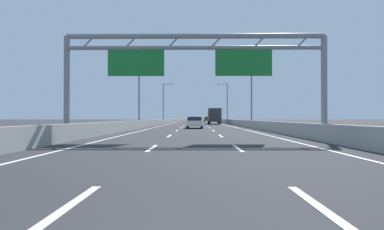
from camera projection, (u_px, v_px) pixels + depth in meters
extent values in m
plane|color=#2D2D30|center=(195.00, 122.00, 100.90)|extent=(260.00, 260.00, 0.00)
cube|color=white|center=(63.00, 210.00, 4.43)|extent=(0.16, 3.00, 0.01)
cube|color=white|center=(152.00, 148.00, 13.43)|extent=(0.16, 3.00, 0.01)
cube|color=white|center=(169.00, 136.00, 22.42)|extent=(0.16, 3.00, 0.01)
cube|color=white|center=(177.00, 131.00, 31.42)|extent=(0.16, 3.00, 0.01)
cube|color=white|center=(181.00, 128.00, 40.42)|extent=(0.16, 3.00, 0.01)
cube|color=white|center=(184.00, 126.00, 49.42)|extent=(0.16, 3.00, 0.01)
cube|color=white|center=(185.00, 125.00, 58.42)|extent=(0.16, 3.00, 0.01)
cube|color=white|center=(187.00, 124.00, 67.42)|extent=(0.16, 3.00, 0.01)
cube|color=white|center=(188.00, 123.00, 76.42)|extent=(0.16, 3.00, 0.01)
cube|color=white|center=(189.00, 122.00, 85.42)|extent=(0.16, 3.00, 0.01)
cube|color=white|center=(189.00, 122.00, 94.42)|extent=(0.16, 3.00, 0.01)
cube|color=white|center=(190.00, 122.00, 103.42)|extent=(0.16, 3.00, 0.01)
cube|color=white|center=(190.00, 121.00, 112.42)|extent=(0.16, 3.00, 0.01)
cube|color=white|center=(191.00, 121.00, 121.42)|extent=(0.16, 3.00, 0.01)
cube|color=white|center=(191.00, 121.00, 130.41)|extent=(0.16, 3.00, 0.01)
cube|color=white|center=(191.00, 121.00, 139.41)|extent=(0.16, 3.00, 0.01)
cube|color=white|center=(191.00, 120.00, 148.41)|extent=(0.16, 3.00, 0.01)
cube|color=white|center=(192.00, 120.00, 157.41)|extent=(0.16, 3.00, 0.01)
cube|color=white|center=(325.00, 211.00, 4.39)|extent=(0.16, 3.00, 0.01)
cube|color=white|center=(238.00, 148.00, 13.39)|extent=(0.16, 3.00, 0.01)
cube|color=white|center=(221.00, 136.00, 22.39)|extent=(0.16, 3.00, 0.01)
cube|color=white|center=(213.00, 131.00, 31.39)|extent=(0.16, 3.00, 0.01)
cube|color=white|center=(209.00, 128.00, 40.38)|extent=(0.16, 3.00, 0.01)
cube|color=white|center=(207.00, 126.00, 49.38)|extent=(0.16, 3.00, 0.01)
cube|color=white|center=(205.00, 125.00, 58.38)|extent=(0.16, 3.00, 0.01)
cube|color=white|center=(204.00, 124.00, 67.38)|extent=(0.16, 3.00, 0.01)
cube|color=white|center=(203.00, 123.00, 76.38)|extent=(0.16, 3.00, 0.01)
cube|color=white|center=(202.00, 122.00, 85.38)|extent=(0.16, 3.00, 0.01)
cube|color=white|center=(201.00, 122.00, 94.38)|extent=(0.16, 3.00, 0.01)
cube|color=white|center=(201.00, 122.00, 103.38)|extent=(0.16, 3.00, 0.01)
cube|color=white|center=(200.00, 121.00, 112.38)|extent=(0.16, 3.00, 0.01)
cube|color=white|center=(200.00, 121.00, 121.38)|extent=(0.16, 3.00, 0.01)
cube|color=white|center=(200.00, 121.00, 130.38)|extent=(0.16, 3.00, 0.01)
cube|color=white|center=(199.00, 121.00, 139.38)|extent=(0.16, 3.00, 0.01)
cube|color=white|center=(199.00, 120.00, 148.38)|extent=(0.16, 3.00, 0.01)
cube|color=white|center=(199.00, 120.00, 157.37)|extent=(0.16, 3.00, 0.01)
cube|color=white|center=(176.00, 122.00, 88.95)|extent=(0.16, 176.00, 0.01)
cube|color=white|center=(214.00, 122.00, 88.84)|extent=(0.16, 176.00, 0.01)
cube|color=#9E9E99|center=(175.00, 120.00, 110.97)|extent=(0.45, 220.00, 0.95)
cube|color=#9E9E99|center=(215.00, 120.00, 110.83)|extent=(0.45, 220.00, 0.95)
cylinder|color=gray|center=(67.00, 88.00, 19.36)|extent=(0.36, 0.36, 6.20)
cylinder|color=gray|center=(324.00, 87.00, 19.19)|extent=(0.36, 0.36, 6.20)
cylinder|color=gray|center=(195.00, 36.00, 19.30)|extent=(15.50, 0.32, 0.32)
cylinder|color=gray|center=(195.00, 48.00, 19.30)|extent=(15.50, 0.26, 0.26)
cylinder|color=gray|center=(88.00, 42.00, 19.37)|extent=(0.74, 0.10, 0.74)
cylinder|color=gray|center=(131.00, 42.00, 19.34)|extent=(0.74, 0.10, 0.74)
cylinder|color=gray|center=(174.00, 42.00, 19.31)|extent=(0.74, 0.10, 0.74)
cylinder|color=gray|center=(216.00, 42.00, 19.29)|extent=(0.74, 0.10, 0.74)
cylinder|color=gray|center=(259.00, 42.00, 19.26)|extent=(0.74, 0.10, 0.74)
cylinder|color=gray|center=(302.00, 42.00, 19.23)|extent=(0.74, 0.10, 0.74)
cube|color=#19752D|center=(136.00, 63.00, 19.33)|extent=(3.40, 0.12, 1.60)
cube|color=#19752D|center=(244.00, 63.00, 19.26)|extent=(3.40, 0.12, 1.60)
cylinder|color=slate|center=(139.00, 92.00, 43.91)|extent=(0.20, 0.20, 9.50)
cylinder|color=slate|center=(147.00, 59.00, 43.93)|extent=(2.20, 0.12, 0.12)
cube|color=#F2EAC6|center=(155.00, 60.00, 43.92)|extent=(0.56, 0.28, 0.20)
cylinder|color=slate|center=(252.00, 92.00, 43.75)|extent=(0.20, 0.20, 9.50)
cylinder|color=slate|center=(243.00, 59.00, 43.79)|extent=(2.20, 0.12, 0.12)
cube|color=#F2EAC6|center=(235.00, 59.00, 43.81)|extent=(0.56, 0.28, 0.20)
cylinder|color=slate|center=(163.00, 103.00, 77.01)|extent=(0.20, 0.20, 9.50)
cylinder|color=slate|center=(168.00, 84.00, 77.04)|extent=(2.20, 0.12, 0.12)
cube|color=#F2EAC6|center=(172.00, 85.00, 77.03)|extent=(0.56, 0.28, 0.20)
cylinder|color=slate|center=(227.00, 103.00, 76.85)|extent=(0.20, 0.20, 9.50)
cylinder|color=slate|center=(223.00, 84.00, 76.90)|extent=(2.20, 0.12, 0.12)
cube|color=#F2EAC6|center=(218.00, 84.00, 76.91)|extent=(0.56, 0.28, 0.20)
cube|color=#1E7A38|center=(207.00, 120.00, 103.69)|extent=(1.89, 4.50, 0.68)
cube|color=black|center=(207.00, 118.00, 103.90)|extent=(1.66, 1.91, 0.54)
cylinder|color=black|center=(204.00, 121.00, 105.40)|extent=(0.22, 0.64, 0.64)
cylinder|color=black|center=(209.00, 121.00, 105.38)|extent=(0.22, 0.64, 0.64)
cylinder|color=black|center=(205.00, 121.00, 102.00)|extent=(0.22, 0.64, 0.64)
cylinder|color=black|center=(210.00, 121.00, 101.98)|extent=(0.22, 0.64, 0.64)
cube|color=black|center=(195.00, 121.00, 59.59)|extent=(1.76, 4.56, 0.68)
cube|color=black|center=(195.00, 118.00, 59.43)|extent=(1.55, 1.89, 0.46)
cylinder|color=black|center=(191.00, 123.00, 61.32)|extent=(0.22, 0.64, 0.64)
cylinder|color=black|center=(199.00, 123.00, 61.31)|extent=(0.22, 0.64, 0.64)
cylinder|color=black|center=(190.00, 123.00, 57.86)|extent=(0.22, 0.64, 0.64)
cylinder|color=black|center=(199.00, 123.00, 57.84)|extent=(0.22, 0.64, 0.64)
cube|color=red|center=(195.00, 120.00, 76.58)|extent=(1.89, 4.15, 0.60)
cube|color=black|center=(195.00, 118.00, 76.76)|extent=(1.67, 1.72, 0.47)
cylinder|color=black|center=(191.00, 122.00, 78.11)|extent=(0.22, 0.64, 0.64)
cylinder|color=black|center=(198.00, 122.00, 78.10)|extent=(0.22, 0.64, 0.64)
cylinder|color=black|center=(191.00, 122.00, 75.06)|extent=(0.22, 0.64, 0.64)
cylinder|color=black|center=(198.00, 122.00, 75.05)|extent=(0.22, 0.64, 0.64)
cube|color=silver|center=(195.00, 123.00, 38.79)|extent=(1.90, 4.62, 0.60)
cube|color=black|center=(195.00, 119.00, 38.42)|extent=(1.67, 2.08, 0.44)
cylinder|color=black|center=(188.00, 125.00, 40.56)|extent=(0.22, 0.64, 0.64)
cylinder|color=black|center=(201.00, 125.00, 40.54)|extent=(0.22, 0.64, 0.64)
cylinder|color=black|center=(187.00, 126.00, 37.04)|extent=(0.22, 0.64, 0.64)
cylinder|color=black|center=(202.00, 126.00, 37.02)|extent=(0.22, 0.64, 0.64)
cube|color=#B21E19|center=(213.00, 117.00, 67.56)|extent=(2.35, 2.21, 2.09)
cube|color=#333338|center=(215.00, 115.00, 63.51)|extent=(2.35, 5.49, 2.63)
cylinder|color=black|center=(208.00, 121.00, 67.76)|extent=(0.28, 0.96, 0.96)
cylinder|color=black|center=(218.00, 121.00, 67.74)|extent=(0.28, 0.96, 0.96)
cylinder|color=black|center=(210.00, 122.00, 62.16)|extent=(0.28, 0.96, 0.96)
cylinder|color=black|center=(220.00, 122.00, 62.14)|extent=(0.28, 0.96, 0.96)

